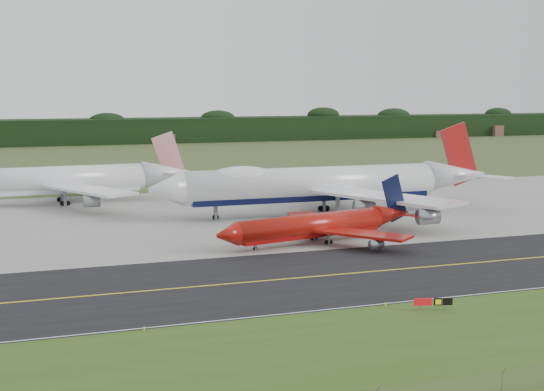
% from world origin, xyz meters
% --- Properties ---
extents(ground, '(600.00, 600.00, 0.00)m').
position_xyz_m(ground, '(0.00, 0.00, 0.00)').
color(ground, '#344821').
rests_on(ground, ground).
extents(grass_verge, '(400.00, 30.00, 0.01)m').
position_xyz_m(grass_verge, '(0.00, -35.00, 0.01)').
color(grass_verge, '#335017').
rests_on(grass_verge, ground).
extents(taxiway, '(400.00, 32.00, 0.02)m').
position_xyz_m(taxiway, '(0.00, -4.00, 0.01)').
color(taxiway, black).
rests_on(taxiway, ground).
extents(apron, '(400.00, 78.00, 0.01)m').
position_xyz_m(apron, '(0.00, 51.00, 0.01)').
color(apron, gray).
rests_on(apron, ground).
extents(taxiway_centreline, '(400.00, 0.40, 0.00)m').
position_xyz_m(taxiway_centreline, '(0.00, -4.00, 0.03)').
color(taxiway_centreline, yellow).
rests_on(taxiway_centreline, taxiway).
extents(taxiway_edge_line, '(400.00, 0.25, 0.00)m').
position_xyz_m(taxiway_edge_line, '(0.00, -19.50, 0.03)').
color(taxiway_edge_line, silver).
rests_on(taxiway_edge_line, taxiway).
extents(horizon_treeline, '(700.00, 25.00, 12.00)m').
position_xyz_m(horizon_treeline, '(0.00, 273.76, 5.47)').
color(horizon_treeline, black).
rests_on(horizon_treeline, ground).
extents(jet_ba_747, '(75.73, 62.92, 19.09)m').
position_xyz_m(jet_ba_747, '(16.42, 45.17, 6.50)').
color(jet_ba_747, silver).
rests_on(jet_ba_747, ground).
extents(jet_red_737, '(39.89, 31.96, 10.86)m').
position_xyz_m(jet_red_737, '(4.61, 18.19, 3.00)').
color(jet_red_737, '#98130B').
rests_on(jet_red_737, ground).
extents(jet_star_tail, '(61.45, 51.47, 16.23)m').
position_xyz_m(jet_star_tail, '(-34.85, 78.42, 5.41)').
color(jet_star_tail, white).
rests_on(jet_star_tail, ground).
extents(taxiway_sign, '(4.52, 1.42, 1.55)m').
position_xyz_m(taxiway_sign, '(1.51, -24.02, 1.09)').
color(taxiway_sign, slate).
rests_on(taxiway_sign, ground).
extents(edge_marker_left, '(0.16, 0.16, 0.50)m').
position_xyz_m(edge_marker_left, '(-32.37, -20.50, 0.25)').
color(edge_marker_left, yellow).
rests_on(edge_marker_left, ground).
extents(edge_marker_center, '(0.16, 0.16, 0.50)m').
position_xyz_m(edge_marker_center, '(-2.95, -20.50, 0.25)').
color(edge_marker_center, yellow).
rests_on(edge_marker_center, ground).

